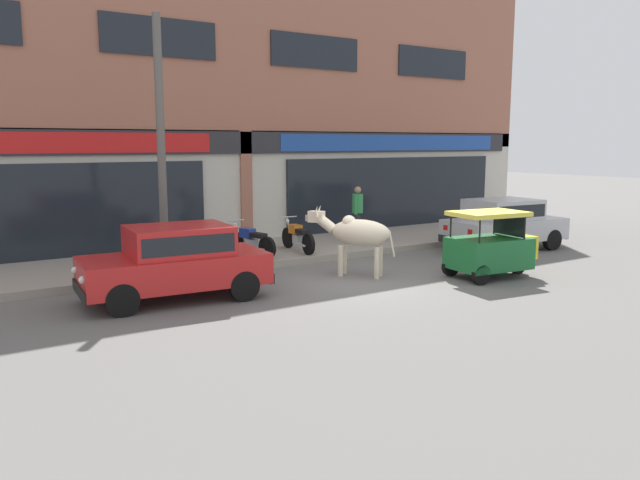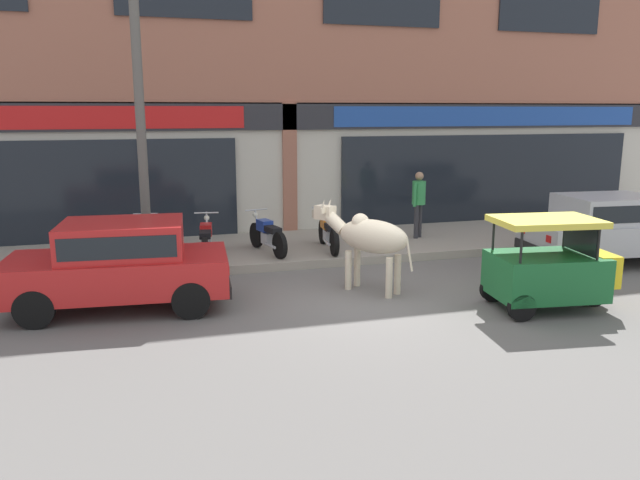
{
  "view_description": "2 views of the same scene",
  "coord_description": "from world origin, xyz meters",
  "px_view_note": "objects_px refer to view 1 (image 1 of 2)",
  "views": [
    {
      "loc": [
        -8.3,
        -10.92,
        3.05
      ],
      "look_at": [
        -0.42,
        1.0,
        0.81
      ],
      "focal_mm": 35.0,
      "sensor_mm": 36.0,
      "label": 1
    },
    {
      "loc": [
        -3.72,
        -9.81,
        3.22
      ],
      "look_at": [
        -0.54,
        1.0,
        0.86
      ],
      "focal_mm": 35.0,
      "sensor_mm": 36.0,
      "label": 2
    }
  ],
  "objects_px": {
    "motorcycle_2": "(251,241)",
    "utility_pole": "(161,146)",
    "motorcycle_0": "(151,250)",
    "motorcycle_3": "(298,237)",
    "pedestrian": "(358,207)",
    "motorcycle_1": "(204,246)",
    "cow": "(356,233)",
    "car_1": "(504,222)",
    "auto_rickshaw": "(491,249)",
    "car_0": "(176,259)"
  },
  "relations": [
    {
      "from": "motorcycle_2",
      "to": "utility_pole",
      "type": "bearing_deg",
      "value": -164.46
    },
    {
      "from": "motorcycle_0",
      "to": "motorcycle_2",
      "type": "xyz_separation_m",
      "value": [
        2.58,
        -0.09,
        0.0
      ]
    },
    {
      "from": "motorcycle_3",
      "to": "pedestrian",
      "type": "height_order",
      "value": "pedestrian"
    },
    {
      "from": "motorcycle_0",
      "to": "utility_pole",
      "type": "relative_size",
      "value": 0.32
    },
    {
      "from": "motorcycle_2",
      "to": "motorcycle_1",
      "type": "bearing_deg",
      "value": -174.73
    },
    {
      "from": "motorcycle_1",
      "to": "motorcycle_2",
      "type": "xyz_separation_m",
      "value": [
        1.33,
        0.12,
        0.0
      ]
    },
    {
      "from": "motorcycle_0",
      "to": "motorcycle_1",
      "type": "relative_size",
      "value": 1.0
    },
    {
      "from": "motorcycle_2",
      "to": "pedestrian",
      "type": "relative_size",
      "value": 1.12
    },
    {
      "from": "cow",
      "to": "pedestrian",
      "type": "bearing_deg",
      "value": 52.74
    },
    {
      "from": "cow",
      "to": "motorcycle_1",
      "type": "bearing_deg",
      "value": 134.27
    },
    {
      "from": "car_1",
      "to": "cow",
      "type": "bearing_deg",
      "value": -174.85
    },
    {
      "from": "auto_rickshaw",
      "to": "pedestrian",
      "type": "relative_size",
      "value": 1.29
    },
    {
      "from": "pedestrian",
      "to": "car_1",
      "type": "bearing_deg",
      "value": -42.65
    },
    {
      "from": "cow",
      "to": "auto_rickshaw",
      "type": "height_order",
      "value": "cow"
    },
    {
      "from": "cow",
      "to": "pedestrian",
      "type": "distance_m",
      "value": 4.22
    },
    {
      "from": "cow",
      "to": "auto_rickshaw",
      "type": "relative_size",
      "value": 0.89
    },
    {
      "from": "car_1",
      "to": "motorcycle_3",
      "type": "xyz_separation_m",
      "value": [
        -5.56,
        2.22,
        -0.25
      ]
    },
    {
      "from": "car_1",
      "to": "motorcycle_2",
      "type": "xyz_separation_m",
      "value": [
        -6.92,
        2.28,
        -0.25
      ]
    },
    {
      "from": "utility_pole",
      "to": "motorcycle_2",
      "type": "bearing_deg",
      "value": 15.54
    },
    {
      "from": "auto_rickshaw",
      "to": "utility_pole",
      "type": "height_order",
      "value": "utility_pole"
    },
    {
      "from": "pedestrian",
      "to": "utility_pole",
      "type": "bearing_deg",
      "value": -168.73
    },
    {
      "from": "car_1",
      "to": "auto_rickshaw",
      "type": "bearing_deg",
      "value": -143.68
    },
    {
      "from": "cow",
      "to": "utility_pole",
      "type": "bearing_deg",
      "value": 151.08
    },
    {
      "from": "motorcycle_3",
      "to": "cow",
      "type": "bearing_deg",
      "value": -91.85
    },
    {
      "from": "cow",
      "to": "motorcycle_0",
      "type": "relative_size",
      "value": 1.02
    },
    {
      "from": "motorcycle_1",
      "to": "motorcycle_3",
      "type": "distance_m",
      "value": 2.69
    },
    {
      "from": "motorcycle_0",
      "to": "motorcycle_1",
      "type": "xyz_separation_m",
      "value": [
        1.25,
        -0.21,
        0.0
      ]
    },
    {
      "from": "car_0",
      "to": "utility_pole",
      "type": "distance_m",
      "value": 2.95
    },
    {
      "from": "car_0",
      "to": "car_1",
      "type": "bearing_deg",
      "value": 2.08
    },
    {
      "from": "car_0",
      "to": "cow",
      "type": "bearing_deg",
      "value": -2.02
    },
    {
      "from": "motorcycle_2",
      "to": "motorcycle_0",
      "type": "bearing_deg",
      "value": 178.03
    },
    {
      "from": "motorcycle_3",
      "to": "car_1",
      "type": "bearing_deg",
      "value": -21.79
    },
    {
      "from": "cow",
      "to": "utility_pole",
      "type": "distance_m",
      "value": 4.76
    },
    {
      "from": "motorcycle_2",
      "to": "pedestrian",
      "type": "height_order",
      "value": "pedestrian"
    },
    {
      "from": "car_1",
      "to": "car_0",
      "type": "bearing_deg",
      "value": -177.92
    },
    {
      "from": "car_0",
      "to": "car_1",
      "type": "distance_m",
      "value": 9.91
    },
    {
      "from": "cow",
      "to": "motorcycle_0",
      "type": "xyz_separation_m",
      "value": [
        -3.85,
        2.88,
        -0.44
      ]
    },
    {
      "from": "cow",
      "to": "motorcycle_1",
      "type": "relative_size",
      "value": 1.02
    },
    {
      "from": "utility_pole",
      "to": "car_1",
      "type": "bearing_deg",
      "value": -9.53
    },
    {
      "from": "cow",
      "to": "car_0",
      "type": "relative_size",
      "value": 0.5
    },
    {
      "from": "car_0",
      "to": "utility_pole",
      "type": "relative_size",
      "value": 0.66
    },
    {
      "from": "motorcycle_1",
      "to": "pedestrian",
      "type": "bearing_deg",
      "value": 7.59
    },
    {
      "from": "motorcycle_0",
      "to": "motorcycle_1",
      "type": "bearing_deg",
      "value": -9.59
    },
    {
      "from": "car_0",
      "to": "motorcycle_1",
      "type": "distance_m",
      "value": 3.02
    },
    {
      "from": "car_0",
      "to": "motorcycle_1",
      "type": "height_order",
      "value": "car_0"
    },
    {
      "from": "auto_rickshaw",
      "to": "motorcycle_0",
      "type": "xyz_separation_m",
      "value": [
        -6.33,
        4.7,
        -0.1
      ]
    },
    {
      "from": "auto_rickshaw",
      "to": "motorcycle_1",
      "type": "xyz_separation_m",
      "value": [
        -5.08,
        4.49,
        -0.1
      ]
    },
    {
      "from": "cow",
      "to": "auto_rickshaw",
      "type": "xyz_separation_m",
      "value": [
        2.48,
        -1.82,
        -0.35
      ]
    },
    {
      "from": "car_0",
      "to": "pedestrian",
      "type": "relative_size",
      "value": 2.32
    },
    {
      "from": "pedestrian",
      "to": "utility_pole",
      "type": "height_order",
      "value": "utility_pole"
    }
  ]
}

